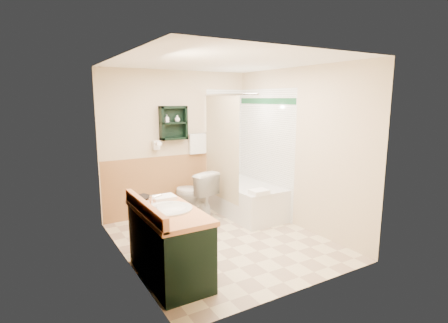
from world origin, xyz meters
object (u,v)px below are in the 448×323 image
Objects in this scene: hair_dryer at (156,145)px; bathtub at (245,199)px; soap_bottle_a at (167,120)px; soap_bottle_b at (177,119)px; toilet at (194,195)px; vanity at (169,243)px; vanity_book at (137,190)px; wall_shelf at (174,123)px.

hair_dryer is 0.16× the size of bathtub.
soap_bottle_a is 1.11× the size of soap_bottle_b.
hair_dryer is at bearing -52.42° from toilet.
soap_bottle_b is (0.18, 0.00, 0.01)m from soap_bottle_a.
hair_dryer reaches higher than vanity.
toilet is (1.08, 1.62, 0.01)m from vanity.
vanity is 5.28× the size of vanity_book.
vanity_book is at bearing 25.12° from toilet.
hair_dryer is 1.97× the size of soap_bottle_a.
wall_shelf is 2.39× the size of vanity_book.
hair_dryer is 2.22m from vanity.
soap_bottle_a is (-0.30, 0.33, 1.20)m from toilet.
bathtub is at bearing -31.41° from soap_bottle_b.
hair_dryer is at bearing 155.08° from bathtub.
vanity_book is at bearing -117.81° from hair_dryer.
hair_dryer reaches higher than toilet.
vanity_book is (-1.06, -1.42, -0.66)m from wall_shelf.
bathtub is 1.75m from soap_bottle_b.
vanity is 0.76m from vanity_book.
bathtub is (1.92, 1.37, -0.12)m from vanity.
bathtub is at bearing 147.15° from toilet.
vanity_book is at bearing 106.96° from vanity.
soap_bottle_a is (-0.12, -0.01, 0.04)m from wall_shelf.
soap_bottle_b reaches higher than vanity.
soap_bottle_a is at bearing -63.48° from toilet.
hair_dryer is 0.20× the size of vanity.
vanity reaches higher than bathtub.
hair_dryer is 2.19× the size of soap_bottle_b.
bathtub is at bearing 35.44° from vanity.
vanity_book is (-0.76, -1.44, -0.31)m from hair_dryer.
toilet is 7.31× the size of soap_bottle_b.
wall_shelf is 0.46m from hair_dryer.
vanity_book reaches higher than bathtub.
vanity_book is at bearing -123.79° from soap_bottle_a.
hair_dryer is at bearing 44.98° from vanity_book.
vanity_book is 1.94m from soap_bottle_b.
soap_bottle_a is at bearing -9.25° from hair_dryer.
soap_bottle_b is (0.07, -0.01, 0.06)m from wall_shelf.
vanity is 0.81× the size of bathtub.
wall_shelf reaches higher than hair_dryer.
soap_bottle_b is (0.96, 1.95, 1.22)m from vanity.
hair_dryer is 0.44m from soap_bottle_a.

